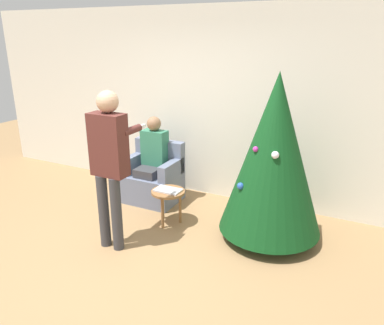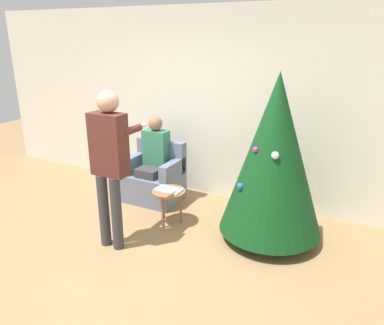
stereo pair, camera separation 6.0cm
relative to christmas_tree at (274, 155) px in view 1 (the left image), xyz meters
The scene contains 8 objects.
ground_plane 2.08m from the christmas_tree, 132.83° to the right, with size 14.00×14.00×0.00m, color #99754C.
wall_back 1.56m from the christmas_tree, 143.57° to the left, with size 8.00×0.06×2.70m.
christmas_tree is the anchor object (origin of this frame).
armchair 1.97m from the christmas_tree, 169.79° to the left, with size 0.77×0.61×0.86m.
person_seated 1.87m from the christmas_tree, behind, with size 0.36×0.46×1.23m.
person_standing 1.81m from the christmas_tree, 148.40° to the right, with size 0.42×0.57×1.77m.
side_stool 1.43m from the christmas_tree, 169.89° to the right, with size 0.43×0.43×0.45m.
laptop 1.39m from the christmas_tree, 169.89° to the right, with size 0.33×0.20×0.02m.
Camera 1 is at (2.18, -2.64, 2.31)m, focal length 35.00 mm.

